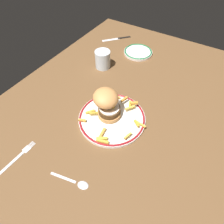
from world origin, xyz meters
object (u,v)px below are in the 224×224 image
at_px(burger, 107,104).
at_px(water_glass, 103,60).
at_px(dinner_plate, 112,118).
at_px(spoon, 79,183).
at_px(knife, 119,38).
at_px(fork, 19,156).
at_px(side_plate, 138,52).

distance_m(burger, water_glass, 0.33).
distance_m(dinner_plate, burger, 0.07).
height_order(burger, spoon, burger).
bearing_deg(knife, fork, -173.15).
bearing_deg(water_glass, burger, -143.39).
bearing_deg(water_glass, spoon, -153.96).
xyz_separation_m(fork, knife, (0.86, 0.10, 0.00)).
height_order(side_plate, fork, side_plate).
xyz_separation_m(water_glass, knife, (0.29, 0.07, -0.04)).
bearing_deg(dinner_plate, side_plate, 14.29).
distance_m(water_glass, knife, 0.30).
bearing_deg(side_plate, knife, 64.88).
bearing_deg(knife, dinner_plate, -152.16).
bearing_deg(side_plate, water_glass, 154.05).
distance_m(side_plate, knife, 0.19).
bearing_deg(water_glass, knife, 14.30).
height_order(water_glass, spoon, water_glass).
bearing_deg(spoon, dinner_plate, 9.24).
relative_size(burger, water_glass, 1.49).
bearing_deg(knife, water_glass, -165.70).
bearing_deg(spoon, water_glass, 26.04).
bearing_deg(burger, spoon, -166.36).
distance_m(dinner_plate, water_glass, 0.35).
relative_size(side_plate, spoon, 1.18).
bearing_deg(spoon, fork, 98.46).
bearing_deg(dinner_plate, fork, 148.28).
bearing_deg(burger, fork, 151.70).
height_order(dinner_plate, water_glass, water_glass).
bearing_deg(side_plate, fork, 174.97).
xyz_separation_m(fork, spoon, (0.03, -0.23, 0.00)).
xyz_separation_m(knife, spoon, (-0.83, -0.34, 0.00)).
relative_size(dinner_plate, fork, 1.84).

